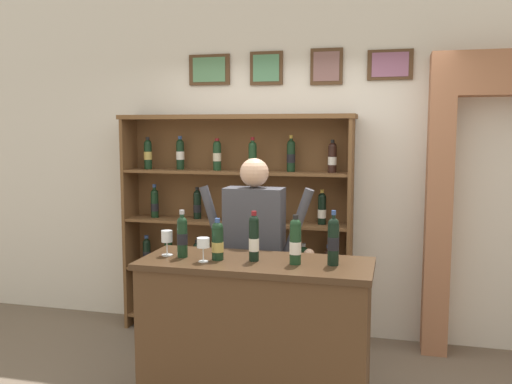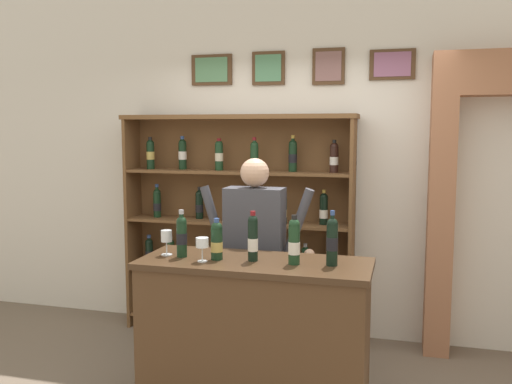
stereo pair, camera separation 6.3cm
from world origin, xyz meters
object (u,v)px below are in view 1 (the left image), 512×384
(wine_glass_spare, at_px, (203,244))
(shopkeeper, at_px, (254,242))
(wine_shelf, at_px, (236,220))
(wine_glass_left, at_px, (167,238))
(tasting_counter, at_px, (256,337))
(tasting_bottle_super_tuscan, at_px, (333,240))
(tasting_bottle_bianco, at_px, (295,241))
(tasting_bottle_prosecco, at_px, (182,235))
(tasting_bottle_grappa, at_px, (254,238))
(tasting_bottle_vin_santo, at_px, (218,240))

(wine_glass_spare, bearing_deg, shopkeeper, 76.69)
(wine_shelf, relative_size, wine_glass_left, 12.60)
(tasting_counter, xyz_separation_m, shopkeeper, (-0.16, 0.56, 0.51))
(tasting_bottle_super_tuscan, xyz_separation_m, wine_glass_left, (-1.11, -0.01, -0.04))
(tasting_bottle_bianco, height_order, tasting_bottle_super_tuscan, tasting_bottle_super_tuscan)
(shopkeeper, relative_size, tasting_bottle_super_tuscan, 4.81)
(shopkeeper, xyz_separation_m, tasting_bottle_bianco, (0.42, -0.59, 0.15))
(tasting_bottle_prosecco, relative_size, wine_glass_spare, 2.02)
(tasting_counter, bearing_deg, tasting_bottle_grappa, -141.00)
(tasting_bottle_bianco, bearing_deg, wine_glass_spare, -171.18)
(wine_shelf, height_order, wine_glass_spare, wine_shelf)
(tasting_counter, distance_m, tasting_bottle_prosecco, 0.83)
(wine_shelf, height_order, tasting_counter, wine_shelf)
(tasting_bottle_grappa, bearing_deg, tasting_bottle_vin_santo, -173.34)
(tasting_bottle_vin_santo, relative_size, wine_glass_spare, 1.74)
(tasting_bottle_vin_santo, xyz_separation_m, tasting_bottle_bianco, (0.51, 0.01, 0.02))
(tasting_bottle_vin_santo, bearing_deg, wine_glass_left, 175.43)
(tasting_bottle_prosecco, relative_size, tasting_bottle_vin_santo, 1.16)
(tasting_bottle_prosecco, height_order, tasting_bottle_vin_santo, tasting_bottle_prosecco)
(shopkeeper, bearing_deg, tasting_bottle_bianco, -54.52)
(wine_glass_spare, bearing_deg, tasting_bottle_prosecco, 153.92)
(wine_shelf, xyz_separation_m, wine_glass_left, (-0.08, -1.38, 0.10))
(wine_shelf, relative_size, tasting_bottle_vin_santo, 7.87)
(tasting_counter, relative_size, tasting_bottle_prosecco, 4.75)
(shopkeeper, relative_size, wine_glass_spare, 10.65)
(shopkeeper, distance_m, wine_glass_left, 0.74)
(wine_shelf, height_order, tasting_bottle_super_tuscan, wine_shelf)
(tasting_bottle_vin_santo, bearing_deg, shopkeeper, 81.48)
(shopkeeper, xyz_separation_m, tasting_bottle_grappa, (0.15, -0.57, 0.15))
(tasting_bottle_super_tuscan, height_order, wine_glass_spare, tasting_bottle_super_tuscan)
(tasting_bottle_prosecco, xyz_separation_m, tasting_bottle_vin_santo, (0.25, -0.01, -0.02))
(shopkeeper, xyz_separation_m, tasting_bottle_vin_santo, (-0.09, -0.60, 0.13))
(wine_shelf, height_order, tasting_bottle_bianco, wine_shelf)
(shopkeeper, bearing_deg, tasting_bottle_grappa, -75.65)
(tasting_counter, bearing_deg, wine_shelf, 111.40)
(tasting_bottle_super_tuscan, bearing_deg, tasting_counter, -179.21)
(wine_shelf, distance_m, tasting_counter, 1.57)
(tasting_bottle_super_tuscan, relative_size, wine_glass_left, 2.04)
(tasting_bottle_grappa, relative_size, wine_glass_spare, 2.08)
(tasting_bottle_prosecco, height_order, tasting_bottle_grappa, tasting_bottle_grappa)
(wine_glass_left, bearing_deg, tasting_bottle_prosecco, -10.02)
(tasting_bottle_grappa, bearing_deg, wine_glass_spare, -160.90)
(tasting_bottle_grappa, distance_m, wine_glass_spare, 0.33)
(tasting_bottle_prosecco, xyz_separation_m, wine_glass_left, (-0.12, 0.02, -0.03))
(tasting_bottle_prosecco, bearing_deg, wine_glass_spare, -26.08)
(wine_shelf, distance_m, shopkeeper, 0.89)
(wine_shelf, bearing_deg, tasting_bottle_vin_santo, -78.25)
(tasting_bottle_super_tuscan, height_order, wine_glass_left, tasting_bottle_super_tuscan)
(wine_glass_left, bearing_deg, tasting_bottle_grappa, -0.18)
(wine_glass_left, height_order, wine_glass_spare, wine_glass_left)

